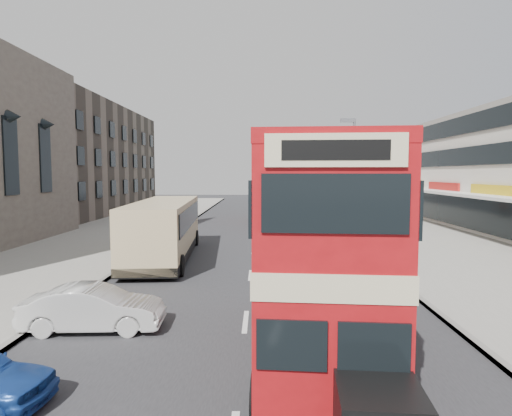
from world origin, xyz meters
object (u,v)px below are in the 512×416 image
(bus_main, at_px, (320,251))
(car_right_a, at_px, (335,232))
(street_lamp, at_px, (352,169))
(bus_second, at_px, (282,192))
(pedestrian_far, at_px, (337,208))
(car_left_front, at_px, (94,308))
(car_right_b, at_px, (324,229))
(coach, at_px, (164,227))
(pedestrian_near, at_px, (400,231))
(cyclist, at_px, (305,229))

(bus_main, distance_m, car_right_a, 18.19)
(street_lamp, height_order, bus_second, street_lamp)
(bus_main, xyz_separation_m, pedestrian_far, (5.95, 31.70, -1.55))
(car_left_front, xyz_separation_m, car_right_b, (9.27, 18.34, -0.03))
(street_lamp, height_order, car_right_a, street_lamp)
(coach, height_order, pedestrian_near, coach)
(car_right_a, relative_size, pedestrian_far, 2.39)
(car_left_front, xyz_separation_m, car_right_a, (9.67, 15.96, 0.01))
(car_left_front, relative_size, cyclist, 1.95)
(cyclist, bearing_deg, street_lamp, -23.14)
(pedestrian_near, bearing_deg, cyclist, -78.85)
(car_right_b, relative_size, cyclist, 2.20)
(car_right_b, xyz_separation_m, pedestrian_far, (2.92, 11.57, 0.49))
(coach, relative_size, car_left_front, 2.76)
(bus_second, xyz_separation_m, cyclist, (1.04, -10.74, -2.07))
(pedestrian_far, bearing_deg, car_right_b, -99.66)
(bus_main, relative_size, coach, 0.86)
(bus_main, bearing_deg, pedestrian_far, -96.05)
(bus_main, height_order, coach, bus_main)
(bus_second, height_order, pedestrian_far, bus_second)
(bus_second, height_order, cyclist, bus_second)
(car_right_a, relative_size, pedestrian_near, 2.33)
(bus_second, height_order, coach, bus_second)
(car_left_front, relative_size, car_right_a, 0.86)
(pedestrian_near, bearing_deg, coach, -25.06)
(bus_second, bearing_deg, bus_main, 90.81)
(bus_second, bearing_deg, car_right_a, 104.67)
(street_lamp, xyz_separation_m, bus_second, (-4.06, 11.81, -2.04))
(bus_main, height_order, car_right_a, bus_main)
(bus_main, bearing_deg, car_right_b, -94.00)
(bus_main, xyz_separation_m, cyclist, (1.61, 19.63, -1.98))
(coach, height_order, cyclist, coach)
(street_lamp, relative_size, pedestrian_far, 4.25)
(coach, height_order, pedestrian_far, coach)
(bus_second, xyz_separation_m, car_right_a, (2.86, -12.61, -2.08))
(car_left_front, height_order, car_right_b, car_left_front)
(car_right_b, bearing_deg, pedestrian_near, 34.15)
(bus_main, relative_size, cyclist, 4.62)
(pedestrian_far, distance_m, cyclist, 12.83)
(car_right_a, height_order, pedestrian_far, pedestrian_far)
(coach, distance_m, car_right_b, 12.38)
(bus_main, height_order, bus_second, bus_second)
(street_lamp, height_order, car_left_front, street_lamp)
(car_right_a, bearing_deg, pedestrian_far, 174.88)
(car_left_front, bearing_deg, bus_second, -16.30)
(street_lamp, height_order, pedestrian_near, street_lamp)
(car_right_a, relative_size, cyclist, 2.27)
(bus_second, xyz_separation_m, pedestrian_near, (6.14, -15.48, -1.62))
(car_left_front, bearing_deg, car_right_a, -34.10)
(street_lamp, relative_size, bus_main, 0.87)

